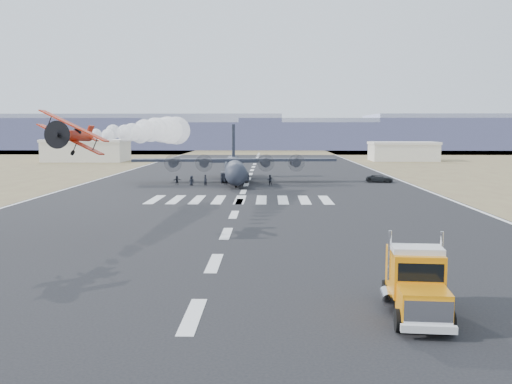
{
  "coord_description": "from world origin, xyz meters",
  "views": [
    {
      "loc": [
        4.01,
        -29.15,
        9.85
      ],
      "look_at": [
        2.83,
        23.75,
        4.0
      ],
      "focal_mm": 40.0,
      "sensor_mm": 36.0,
      "label": 1
    }
  ],
  "objects_px": {
    "semi_truck": "(416,281)",
    "support_vehicle": "(379,179)",
    "crew_h": "(226,180)",
    "hangar_left": "(87,150)",
    "crew_e": "(191,181)",
    "crew_c": "(192,181)",
    "crew_a": "(205,181)",
    "transport_aircraft": "(235,167)",
    "crew_g": "(222,179)",
    "hangar_right": "(403,151)",
    "crew_d": "(205,180)",
    "aerobatic_biplane": "(73,135)",
    "crew_b": "(270,180)",
    "crew_f": "(177,180)"
  },
  "relations": [
    {
      "from": "crew_d",
      "to": "crew_b",
      "type": "bearing_deg",
      "value": -107.36
    },
    {
      "from": "crew_b",
      "to": "crew_e",
      "type": "bearing_deg",
      "value": -13.08
    },
    {
      "from": "crew_c",
      "to": "semi_truck",
      "type": "bearing_deg",
      "value": -48.06
    },
    {
      "from": "semi_truck",
      "to": "aerobatic_biplane",
      "type": "relative_size",
      "value": 1.34
    },
    {
      "from": "semi_truck",
      "to": "support_vehicle",
      "type": "xyz_separation_m",
      "value": [
        12.81,
        76.45,
        -1.13
      ]
    },
    {
      "from": "semi_truck",
      "to": "crew_h",
      "type": "xyz_separation_m",
      "value": [
        -15.47,
        71.55,
        -1.0
      ]
    },
    {
      "from": "crew_c",
      "to": "support_vehicle",
      "type": "bearing_deg",
      "value": 35.91
    },
    {
      "from": "hangar_right",
      "to": "crew_d",
      "type": "distance_m",
      "value": 94.85
    },
    {
      "from": "crew_c",
      "to": "crew_d",
      "type": "bearing_deg",
      "value": 54.38
    },
    {
      "from": "crew_a",
      "to": "crew_c",
      "type": "distance_m",
      "value": 2.54
    },
    {
      "from": "crew_h",
      "to": "semi_truck",
      "type": "bearing_deg",
      "value": -77.09
    },
    {
      "from": "crew_e",
      "to": "crew_h",
      "type": "distance_m",
      "value": 6.22
    },
    {
      "from": "aerobatic_biplane",
      "to": "crew_g",
      "type": "xyz_separation_m",
      "value": [
        9.1,
        51.42,
        -8.52
      ]
    },
    {
      "from": "aerobatic_biplane",
      "to": "transport_aircraft",
      "type": "distance_m",
      "value": 57.46
    },
    {
      "from": "hangar_right",
      "to": "crew_c",
      "type": "xyz_separation_m",
      "value": [
        -55.54,
        -79.72,
        -2.16
      ]
    },
    {
      "from": "crew_b",
      "to": "crew_c",
      "type": "xyz_separation_m",
      "value": [
        -13.73,
        -0.59,
        -0.07
      ]
    },
    {
      "from": "crew_f",
      "to": "crew_h",
      "type": "height_order",
      "value": "crew_h"
    },
    {
      "from": "semi_truck",
      "to": "crew_b",
      "type": "relative_size",
      "value": 4.53
    },
    {
      "from": "crew_f",
      "to": "crew_g",
      "type": "relative_size",
      "value": 0.99
    },
    {
      "from": "crew_b",
      "to": "crew_g",
      "type": "xyz_separation_m",
      "value": [
        -8.68,
        2.4,
        -0.11
      ]
    },
    {
      "from": "semi_truck",
      "to": "support_vehicle",
      "type": "bearing_deg",
      "value": 85.37
    },
    {
      "from": "support_vehicle",
      "to": "crew_e",
      "type": "bearing_deg",
      "value": 114.4
    },
    {
      "from": "transport_aircraft",
      "to": "crew_h",
      "type": "xyz_separation_m",
      "value": [
        -1.22,
        -5.83,
        -1.95
      ]
    },
    {
      "from": "support_vehicle",
      "to": "crew_h",
      "type": "height_order",
      "value": "crew_h"
    },
    {
      "from": "hangar_left",
      "to": "crew_h",
      "type": "distance_m",
      "value": 87.59
    },
    {
      "from": "support_vehicle",
      "to": "semi_truck",
      "type": "bearing_deg",
      "value": -176.07
    },
    {
      "from": "hangar_left",
      "to": "crew_e",
      "type": "bearing_deg",
      "value": -60.44
    },
    {
      "from": "hangar_right",
      "to": "crew_g",
      "type": "distance_m",
      "value": 91.88
    },
    {
      "from": "semi_truck",
      "to": "crew_h",
      "type": "height_order",
      "value": "semi_truck"
    },
    {
      "from": "transport_aircraft",
      "to": "crew_c",
      "type": "distance_m",
      "value": 10.56
    },
    {
      "from": "crew_a",
      "to": "crew_e",
      "type": "height_order",
      "value": "crew_a"
    },
    {
      "from": "hangar_right",
      "to": "crew_e",
      "type": "height_order",
      "value": "hangar_right"
    },
    {
      "from": "transport_aircraft",
      "to": "support_vehicle",
      "type": "height_order",
      "value": "transport_aircraft"
    },
    {
      "from": "support_vehicle",
      "to": "crew_a",
      "type": "height_order",
      "value": "crew_a"
    },
    {
      "from": "aerobatic_biplane",
      "to": "crew_g",
      "type": "relative_size",
      "value": 3.85
    },
    {
      "from": "crew_e",
      "to": "crew_g",
      "type": "height_order",
      "value": "crew_g"
    },
    {
      "from": "crew_g",
      "to": "crew_h",
      "type": "relative_size",
      "value": 0.98
    },
    {
      "from": "aerobatic_biplane",
      "to": "crew_g",
      "type": "bearing_deg",
      "value": 84.83
    },
    {
      "from": "crew_c",
      "to": "aerobatic_biplane",
      "type": "bearing_deg",
      "value": -69.86
    },
    {
      "from": "transport_aircraft",
      "to": "hangar_left",
      "type": "bearing_deg",
      "value": 121.8
    },
    {
      "from": "crew_b",
      "to": "crew_c",
      "type": "relative_size",
      "value": 1.09
    },
    {
      "from": "support_vehicle",
      "to": "hangar_left",
      "type": "bearing_deg",
      "value": 61.82
    },
    {
      "from": "crew_b",
      "to": "crew_h",
      "type": "bearing_deg",
      "value": -23.81
    },
    {
      "from": "hangar_right",
      "to": "crew_b",
      "type": "relative_size",
      "value": 11.05
    },
    {
      "from": "support_vehicle",
      "to": "crew_c",
      "type": "relative_size",
      "value": 2.96
    },
    {
      "from": "support_vehicle",
      "to": "crew_a",
      "type": "bearing_deg",
      "value": 116.18
    },
    {
      "from": "transport_aircraft",
      "to": "crew_d",
      "type": "height_order",
      "value": "transport_aircraft"
    },
    {
      "from": "semi_truck",
      "to": "support_vehicle",
      "type": "height_order",
      "value": "semi_truck"
    },
    {
      "from": "transport_aircraft",
      "to": "crew_f",
      "type": "height_order",
      "value": "transport_aircraft"
    },
    {
      "from": "crew_b",
      "to": "crew_d",
      "type": "distance_m",
      "value": 11.48
    }
  ]
}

